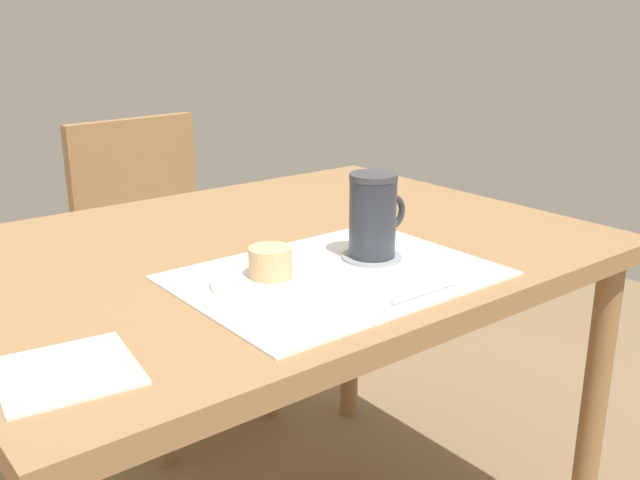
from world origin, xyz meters
TOP-DOWN VIEW (x-y plane):
  - dining_table at (0.00, 0.00)m, footprint 1.13×0.85m
  - wooden_chair at (0.13, 0.74)m, footprint 0.46×0.46m
  - placemat at (-0.02, -0.21)m, footprint 0.47×0.35m
  - pastry_plate at (-0.13, -0.18)m, footprint 0.18×0.18m
  - pastry at (-0.13, -0.18)m, footprint 0.07×0.07m
  - coffee_coaster at (0.07, -0.19)m, footprint 0.10×0.10m
  - coffee_mug at (0.07, -0.19)m, footprint 0.11×0.08m
  - teaspoon at (0.02, -0.36)m, footprint 0.13×0.01m
  - paper_napkin at (-0.47, -0.26)m, footprint 0.17×0.17m

SIDE VIEW (x-z plane):
  - wooden_chair at x=0.13m, z-range 0.05..0.89m
  - dining_table at x=0.00m, z-range 0.28..1.00m
  - placemat at x=-0.02m, z-range 0.72..0.72m
  - paper_napkin at x=-0.47m, z-range 0.72..0.72m
  - coffee_coaster at x=0.07m, z-range 0.72..0.73m
  - teaspoon at x=0.02m, z-range 0.72..0.73m
  - pastry_plate at x=-0.13m, z-range 0.72..0.73m
  - pastry at x=-0.13m, z-range 0.73..0.78m
  - coffee_mug at x=0.07m, z-range 0.73..0.87m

